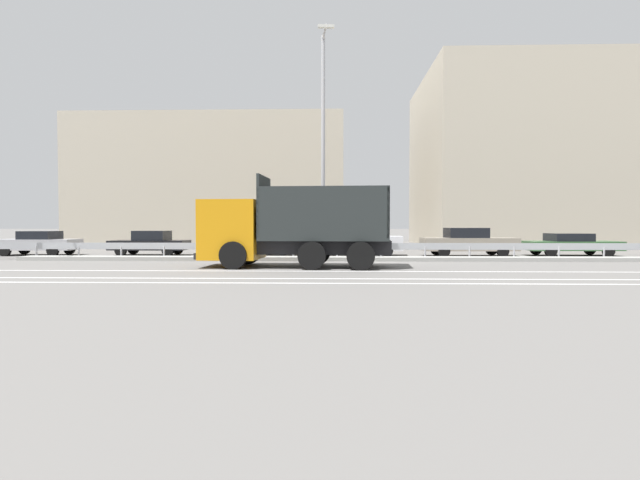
{
  "coord_description": "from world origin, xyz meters",
  "views": [
    {
      "loc": [
        -1.15,
        -21.36,
        1.68
      ],
      "look_at": [
        -1.8,
        -0.1,
        1.01
      ],
      "focal_mm": 28.0,
      "sensor_mm": 36.0,
      "label": 1
    }
  ],
  "objects_px": {
    "street_lamp_1": "(323,139)",
    "parked_car_6": "(570,244)",
    "parked_car_3": "(260,241)",
    "parked_car_5": "(468,242)",
    "parked_car_2": "(150,243)",
    "parked_car_4": "(362,241)",
    "dump_truck": "(271,233)",
    "median_road_sign": "(372,233)",
    "parked_car_1": "(38,243)"
  },
  "relations": [
    {
      "from": "dump_truck",
      "to": "parked_car_4",
      "type": "height_order",
      "value": "dump_truck"
    },
    {
      "from": "parked_car_1",
      "to": "dump_truck",
      "type": "bearing_deg",
      "value": -117.47
    },
    {
      "from": "parked_car_3",
      "to": "parked_car_4",
      "type": "bearing_deg",
      "value": -92.2
    },
    {
      "from": "parked_car_3",
      "to": "parked_car_6",
      "type": "height_order",
      "value": "parked_car_3"
    },
    {
      "from": "dump_truck",
      "to": "parked_car_6",
      "type": "relative_size",
      "value": 1.55
    },
    {
      "from": "median_road_sign",
      "to": "parked_car_4",
      "type": "bearing_deg",
      "value": 93.73
    },
    {
      "from": "median_road_sign",
      "to": "parked_car_5",
      "type": "bearing_deg",
      "value": 32.68
    },
    {
      "from": "median_road_sign",
      "to": "parked_car_6",
      "type": "distance_m",
      "value": 11.47
    },
    {
      "from": "street_lamp_1",
      "to": "parked_car_4",
      "type": "xyz_separation_m",
      "value": [
        2.01,
        3.77,
        -4.81
      ]
    },
    {
      "from": "dump_truck",
      "to": "parked_car_1",
      "type": "height_order",
      "value": "dump_truck"
    },
    {
      "from": "parked_car_4",
      "to": "parked_car_6",
      "type": "relative_size",
      "value": 0.91
    },
    {
      "from": "dump_truck",
      "to": "parked_car_3",
      "type": "distance_m",
      "value": 7.61
    },
    {
      "from": "parked_car_4",
      "to": "parked_car_6",
      "type": "xyz_separation_m",
      "value": [
        11.04,
        0.03,
        -0.17
      ]
    },
    {
      "from": "parked_car_1",
      "to": "parked_car_5",
      "type": "height_order",
      "value": "parked_car_5"
    },
    {
      "from": "street_lamp_1",
      "to": "parked_car_6",
      "type": "bearing_deg",
      "value": 16.26
    },
    {
      "from": "parked_car_1",
      "to": "parked_car_5",
      "type": "xyz_separation_m",
      "value": [
        23.03,
        -0.07,
        0.07
      ]
    },
    {
      "from": "parked_car_1",
      "to": "parked_car_4",
      "type": "height_order",
      "value": "parked_car_4"
    },
    {
      "from": "dump_truck",
      "to": "parked_car_1",
      "type": "relative_size",
      "value": 1.82
    },
    {
      "from": "street_lamp_1",
      "to": "parked_car_4",
      "type": "distance_m",
      "value": 6.44
    },
    {
      "from": "parked_car_5",
      "to": "dump_truck",
      "type": "bearing_deg",
      "value": -56.58
    },
    {
      "from": "parked_car_5",
      "to": "parked_car_6",
      "type": "distance_m",
      "value": 5.54
    },
    {
      "from": "parked_car_4",
      "to": "dump_truck",
      "type": "bearing_deg",
      "value": 155.55
    },
    {
      "from": "parked_car_2",
      "to": "street_lamp_1",
      "type": "bearing_deg",
      "value": -110.59
    },
    {
      "from": "street_lamp_1",
      "to": "parked_car_2",
      "type": "relative_size",
      "value": 2.56
    },
    {
      "from": "parked_car_2",
      "to": "parked_car_3",
      "type": "xyz_separation_m",
      "value": [
        5.87,
        0.42,
        0.09
      ]
    },
    {
      "from": "dump_truck",
      "to": "parked_car_1",
      "type": "xyz_separation_m",
      "value": [
        -13.52,
        6.86,
        -0.66
      ]
    },
    {
      "from": "parked_car_3",
      "to": "parked_car_5",
      "type": "distance_m",
      "value": 11.1
    },
    {
      "from": "street_lamp_1",
      "to": "parked_car_3",
      "type": "bearing_deg",
      "value": 131.75
    },
    {
      "from": "median_road_sign",
      "to": "parked_car_3",
      "type": "xyz_separation_m",
      "value": [
        -5.81,
        4.01,
        -0.51
      ]
    },
    {
      "from": "median_road_sign",
      "to": "parked_car_1",
      "type": "distance_m",
      "value": 18.1
    },
    {
      "from": "parked_car_1",
      "to": "parked_car_4",
      "type": "distance_m",
      "value": 17.51
    },
    {
      "from": "dump_truck",
      "to": "parked_car_1",
      "type": "distance_m",
      "value": 15.17
    },
    {
      "from": "dump_truck",
      "to": "parked_car_3",
      "type": "bearing_deg",
      "value": 15.17
    },
    {
      "from": "parked_car_3",
      "to": "parked_car_5",
      "type": "height_order",
      "value": "parked_car_3"
    },
    {
      "from": "street_lamp_1",
      "to": "parked_car_5",
      "type": "relative_size",
      "value": 2.11
    },
    {
      "from": "dump_truck",
      "to": "parked_car_1",
      "type": "bearing_deg",
      "value": 66.28
    },
    {
      "from": "parked_car_2",
      "to": "parked_car_4",
      "type": "relative_size",
      "value": 0.91
    },
    {
      "from": "dump_truck",
      "to": "parked_car_2",
      "type": "relative_size",
      "value": 1.87
    },
    {
      "from": "parked_car_2",
      "to": "parked_car_5",
      "type": "relative_size",
      "value": 0.82
    },
    {
      "from": "parked_car_2",
      "to": "parked_car_4",
      "type": "bearing_deg",
      "value": -88.83
    },
    {
      "from": "parked_car_1",
      "to": "parked_car_2",
      "type": "bearing_deg",
      "value": -89.16
    },
    {
      "from": "dump_truck",
      "to": "parked_car_3",
      "type": "relative_size",
      "value": 1.71
    },
    {
      "from": "dump_truck",
      "to": "median_road_sign",
      "type": "bearing_deg",
      "value": -48.0
    },
    {
      "from": "dump_truck",
      "to": "parked_car_5",
      "type": "xyz_separation_m",
      "value": [
        9.51,
        6.79,
        -0.59
      ]
    },
    {
      "from": "parked_car_3",
      "to": "parked_car_6",
      "type": "relative_size",
      "value": 0.91
    },
    {
      "from": "parked_car_1",
      "to": "parked_car_3",
      "type": "xyz_separation_m",
      "value": [
        11.94,
        0.57,
        0.09
      ]
    },
    {
      "from": "median_road_sign",
      "to": "parked_car_3",
      "type": "distance_m",
      "value": 7.08
    },
    {
      "from": "dump_truck",
      "to": "street_lamp_1",
      "type": "height_order",
      "value": "street_lamp_1"
    },
    {
      "from": "parked_car_5",
      "to": "parked_car_4",
      "type": "bearing_deg",
      "value": -96.53
    },
    {
      "from": "parked_car_6",
      "to": "dump_truck",
      "type": "bearing_deg",
      "value": -66.17
    }
  ]
}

